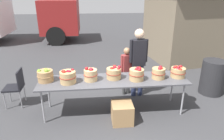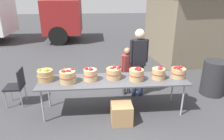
# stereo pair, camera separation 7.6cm
# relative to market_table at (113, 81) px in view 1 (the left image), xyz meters

# --- Properties ---
(ground_plane) EXTENTS (40.00, 40.00, 0.00)m
(ground_plane) POSITION_rel_market_table_xyz_m (0.00, 0.00, -0.72)
(ground_plane) COLOR #38383A
(market_table) EXTENTS (3.10, 0.76, 0.75)m
(market_table) POSITION_rel_market_table_xyz_m (0.00, 0.00, 0.00)
(market_table) COLOR #4C4C51
(market_table) RESTS_ON ground
(apple_basket_green_0) EXTENTS (0.33, 0.33, 0.28)m
(apple_basket_green_0) POSITION_rel_market_table_xyz_m (-1.39, 0.07, 0.16)
(apple_basket_green_0) COLOR #A87F51
(apple_basket_green_0) RESTS_ON market_table
(apple_basket_red_0) EXTENTS (0.34, 0.34, 0.29)m
(apple_basket_red_0) POSITION_rel_market_table_xyz_m (-0.93, -0.05, 0.16)
(apple_basket_red_0) COLOR tan
(apple_basket_red_0) RESTS_ON market_table
(apple_basket_red_1) EXTENTS (0.29, 0.29, 0.30)m
(apple_basket_red_1) POSITION_rel_market_table_xyz_m (-0.47, 0.01, 0.17)
(apple_basket_red_1) COLOR tan
(apple_basket_red_1) RESTS_ON market_table
(apple_basket_red_2) EXTENTS (0.32, 0.32, 0.28)m
(apple_basket_red_2) POSITION_rel_market_table_xyz_m (0.02, 0.07, 0.16)
(apple_basket_red_2) COLOR tan
(apple_basket_red_2) RESTS_ON market_table
(apple_basket_red_3) EXTENTS (0.32, 0.32, 0.29)m
(apple_basket_red_3) POSITION_rel_market_table_xyz_m (0.48, -0.06, 0.16)
(apple_basket_red_3) COLOR tan
(apple_basket_red_3) RESTS_ON market_table
(apple_basket_red_4) EXTENTS (0.29, 0.29, 0.27)m
(apple_basket_red_4) POSITION_rel_market_table_xyz_m (0.96, -0.02, 0.16)
(apple_basket_red_4) COLOR tan
(apple_basket_red_4) RESTS_ON market_table
(apple_basket_red_5) EXTENTS (0.32, 0.32, 0.26)m
(apple_basket_red_5) POSITION_rel_market_table_xyz_m (1.39, 0.00, 0.15)
(apple_basket_red_5) COLOR tan
(apple_basket_red_5) RESTS_ON market_table
(vendor_adult) EXTENTS (0.44, 0.24, 1.68)m
(vendor_adult) POSITION_rel_market_table_xyz_m (0.67, 0.66, 0.28)
(vendor_adult) COLOR #262D4C
(vendor_adult) RESTS_ON ground
(child_customer) EXTENTS (0.31, 0.23, 1.23)m
(child_customer) POSITION_rel_market_table_xyz_m (0.41, 0.76, 0.01)
(child_customer) COLOR #3F3F3F
(child_customer) RESTS_ON ground
(food_kiosk) EXTENTS (3.88, 3.38, 2.74)m
(food_kiosk) POSITION_rel_market_table_xyz_m (3.40, 3.54, 0.67)
(food_kiosk) COLOR #726651
(food_kiosk) RESTS_ON ground
(folding_chair) EXTENTS (0.41, 0.41, 0.86)m
(folding_chair) POSITION_rel_market_table_xyz_m (-2.15, 0.47, -0.21)
(folding_chair) COLOR black
(folding_chair) RESTS_ON ground
(trash_barrel) EXTENTS (0.58, 0.58, 0.88)m
(trash_barrel) POSITION_rel_market_table_xyz_m (2.60, 0.58, -0.28)
(trash_barrel) COLOR #262628
(trash_barrel) RESTS_ON ground
(produce_crate) EXTENTS (0.41, 0.41, 0.41)m
(produce_crate) POSITION_rel_market_table_xyz_m (0.13, -0.43, -0.51)
(produce_crate) COLOR #A87F51
(produce_crate) RESTS_ON ground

